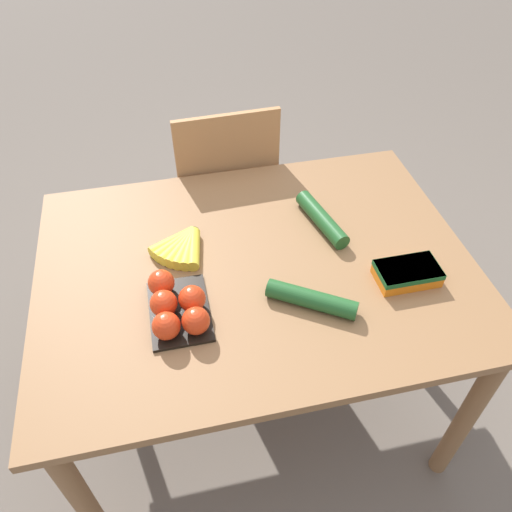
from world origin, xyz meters
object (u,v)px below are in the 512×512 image
(chair, at_px, (225,202))
(banana_bunch, at_px, (183,246))
(carrot_bag, at_px, (408,272))
(cucumber_near, at_px, (322,219))
(tomato_pack, at_px, (176,307))
(cucumber_far, at_px, (312,299))

(chair, bearing_deg, banana_bunch, 65.84)
(carrot_bag, distance_m, cucumber_near, 0.33)
(tomato_pack, distance_m, cucumber_near, 0.57)
(banana_bunch, xyz_separation_m, cucumber_near, (0.45, 0.02, 0.01))
(banana_bunch, height_order, cucumber_near, cucumber_near)
(chair, height_order, banana_bunch, chair)
(chair, relative_size, tomato_pack, 4.13)
(tomato_pack, bearing_deg, cucumber_far, -6.52)
(banana_bunch, relative_size, cucumber_far, 0.72)
(tomato_pack, relative_size, cucumber_near, 0.92)
(chair, relative_size, banana_bunch, 5.65)
(chair, bearing_deg, cucumber_near, 112.53)
(chair, relative_size, cucumber_near, 3.82)
(carrot_bag, xyz_separation_m, cucumber_far, (-0.30, -0.04, -0.00))
(chair, distance_m, banana_bunch, 0.64)
(tomato_pack, height_order, cucumber_near, tomato_pack)
(chair, bearing_deg, tomato_pack, 69.51)
(tomato_pack, distance_m, carrot_bag, 0.66)
(chair, distance_m, cucumber_far, 0.88)
(banana_bunch, bearing_deg, cucumber_near, 2.79)
(chair, xyz_separation_m, cucumber_near, (0.24, -0.51, 0.29))
(tomato_pack, bearing_deg, carrot_bag, -0.57)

